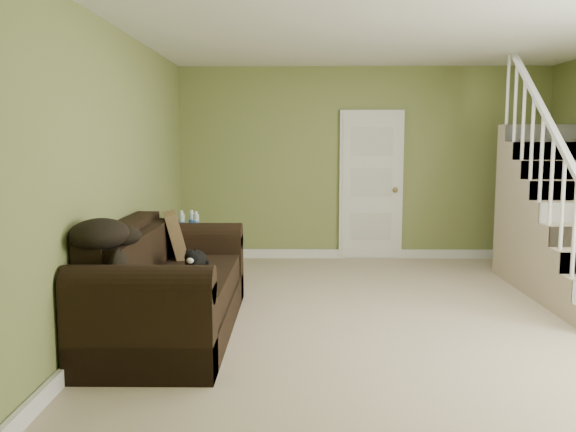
{
  "coord_description": "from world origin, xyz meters",
  "views": [
    {
      "loc": [
        -0.92,
        -5.56,
        1.62
      ],
      "look_at": [
        -1.0,
        0.36,
        0.88
      ],
      "focal_mm": 38.0,
      "sensor_mm": 36.0,
      "label": 1
    }
  ],
  "objects_px": {
    "cat": "(195,260)",
    "banana": "(189,288)",
    "sofa": "(166,291)",
    "side_table": "(191,258)"
  },
  "relations": [
    {
      "from": "sofa",
      "to": "side_table",
      "type": "distance_m",
      "value": 1.68
    },
    {
      "from": "side_table",
      "to": "cat",
      "type": "distance_m",
      "value": 1.59
    },
    {
      "from": "sofa",
      "to": "banana",
      "type": "xyz_separation_m",
      "value": [
        0.3,
        -0.59,
        0.18
      ]
    },
    {
      "from": "sofa",
      "to": "cat",
      "type": "bearing_deg",
      "value": 30.94
    },
    {
      "from": "sofa",
      "to": "cat",
      "type": "distance_m",
      "value": 0.36
    },
    {
      "from": "sofa",
      "to": "side_table",
      "type": "bearing_deg",
      "value": 92.61
    },
    {
      "from": "sofa",
      "to": "banana",
      "type": "distance_m",
      "value": 0.69
    },
    {
      "from": "cat",
      "to": "banana",
      "type": "xyz_separation_m",
      "value": [
        0.07,
        -0.73,
        -0.06
      ]
    },
    {
      "from": "cat",
      "to": "banana",
      "type": "height_order",
      "value": "cat"
    },
    {
      "from": "cat",
      "to": "banana",
      "type": "bearing_deg",
      "value": -81.4
    }
  ]
}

